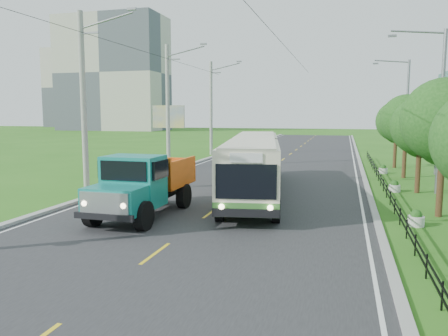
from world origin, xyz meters
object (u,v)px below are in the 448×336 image
at_px(pole_far, 211,108).
at_px(streetlight_far, 405,108).
at_px(tree_fourth, 421,129).
at_px(bus, 254,161).
at_px(planter_mid, 395,187).
at_px(billboard_left, 169,120).
at_px(tree_back, 397,124).
at_px(planter_far, 383,170).
at_px(tree_third, 445,125).
at_px(pole_mid, 168,106).
at_px(tree_fifth, 407,123).
at_px(pole_near, 84,102).
at_px(billboard_right, 447,100).
at_px(planter_near, 416,219).
at_px(streetlight_mid, 438,106).
at_px(dump_truck, 144,181).

bearing_deg(pole_far, streetlight_far, -14.81).
height_order(tree_fourth, bus, tree_fourth).
xyz_separation_m(planter_mid, billboard_left, (-18.10, 10.00, 3.58)).
height_order(pole_far, planter_mid, pole_far).
xyz_separation_m(tree_back, planter_far, (-1.26, -4.14, -3.37)).
relative_size(tree_third, planter_mid, 8.96).
height_order(pole_mid, tree_fifth, pole_mid).
xyz_separation_m(pole_near, billboard_right, (20.56, 11.00, 0.25)).
xyz_separation_m(tree_fourth, planter_near, (-1.26, -8.14, -3.30)).
xyz_separation_m(pole_far, tree_fifth, (18.12, -12.86, -1.24)).
bearing_deg(tree_back, tree_fifth, -90.00).
height_order(pole_far, planter_far, pole_far).
distance_m(tree_third, streetlight_mid, 5.98).
distance_m(billboard_right, dump_truck, 21.72).
bearing_deg(tree_fourth, billboard_right, 67.36).
xyz_separation_m(planter_mid, bus, (-7.71, -2.74, 1.57)).
bearing_deg(planter_far, dump_truck, -123.14).
relative_size(tree_fourth, streetlight_mid, 0.60).
distance_m(streetlight_mid, billboard_right, 6.24).
bearing_deg(planter_far, pole_near, -142.37).
height_order(tree_back, dump_truck, tree_back).
height_order(billboard_right, bus, billboard_right).
distance_m(tree_fifth, planter_far, 4.21).
height_order(pole_near, bus, pole_near).
bearing_deg(billboard_left, tree_back, 6.31).
bearing_deg(planter_mid, tree_back, 84.09).
relative_size(streetlight_mid, streetlight_far, 1.00).
bearing_deg(tree_fourth, billboard_left, 153.01).
relative_size(planter_far, bus, 0.04).
distance_m(tree_fifth, planter_near, 14.64).
bearing_deg(tree_back, streetlight_far, 67.08).
xyz_separation_m(streetlight_far, billboard_left, (-20.14, -4.00, -1.04)).
xyz_separation_m(tree_fourth, tree_back, (0.00, 12.00, 0.07)).
bearing_deg(planter_mid, tree_third, -77.90).
height_order(tree_fifth, dump_truck, tree_fifth).
bearing_deg(pole_near, bus, 13.88).
xyz_separation_m(tree_back, billboard_left, (-19.36, -2.14, 0.21)).
xyz_separation_m(planter_mid, planter_far, (0.00, 8.00, 0.00)).
relative_size(tree_back, streetlight_mid, 0.61).
bearing_deg(tree_third, bus, 160.80).
xyz_separation_m(tree_fifth, planter_mid, (-1.26, -6.14, -3.57)).
relative_size(pole_mid, pole_far, 1.00).
relative_size(tree_third, planter_near, 8.96).
bearing_deg(billboard_right, tree_fifth, 176.70).
distance_m(streetlight_mid, planter_far, 9.46).
xyz_separation_m(tree_fourth, billboard_right, (2.44, 5.86, 1.76)).
relative_size(pole_mid, streetlight_far, 1.10).
bearing_deg(planter_near, bus, 145.67).
bearing_deg(planter_mid, bus, -160.44).
relative_size(pole_near, planter_near, 14.93).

